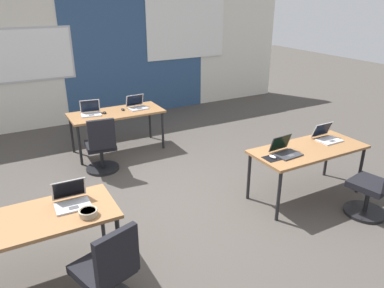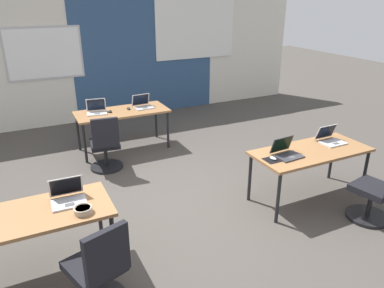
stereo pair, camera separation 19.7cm
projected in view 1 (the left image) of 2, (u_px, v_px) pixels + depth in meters
ground_plane at (172, 207)px, 4.92m from camera, size 24.00×24.00×0.00m
back_wall_assembly at (86, 55)px, 7.81m from camera, size 10.00×0.27×2.80m
desk_near_left at (29, 225)px, 3.41m from camera, size 1.60×0.70×0.72m
desk_near_right at (308, 152)px, 4.96m from camera, size 1.60×0.70×0.72m
desk_far_center at (116, 115)px, 6.46m from camera, size 1.60×0.70×0.72m
laptop_far_right at (137, 105)px, 6.62m from camera, size 0.35×0.32×0.23m
mouse_far_right at (123, 109)px, 6.51m from camera, size 0.06×0.10×0.03m
laptop_near_right_inner at (285, 150)px, 4.74m from camera, size 0.35×0.32×0.23m
mousepad_near_right_inner at (273, 158)px, 4.63m from camera, size 0.22×0.19×0.00m
mouse_near_right_inner at (273, 157)px, 4.63m from camera, size 0.07×0.11×0.03m
laptop_near_right_end at (327, 137)px, 5.20m from camera, size 0.33×0.32×0.22m
chair_near_right_end at (375, 190)px, 4.59m from camera, size 0.52×0.57×0.92m
laptop_near_left_inner at (71, 200)px, 3.61m from camera, size 0.34×0.30×0.23m
chair_near_left_inner at (107, 277)px, 3.19m from camera, size 0.55×0.60×0.92m
laptop_far_left at (91, 112)px, 6.28m from camera, size 0.37×0.31×0.24m
mouse_far_left at (105, 113)px, 6.34m from camera, size 0.07×0.11×0.03m
chair_far_left at (102, 149)px, 5.77m from camera, size 0.52×0.56×0.92m
snack_bowl at (88, 212)px, 3.43m from camera, size 0.18×0.18×0.06m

